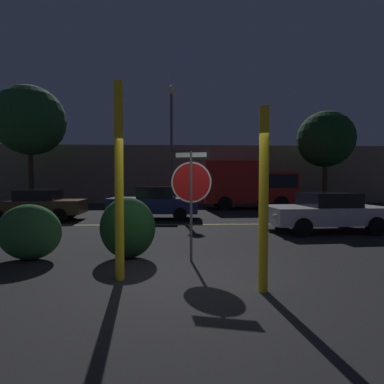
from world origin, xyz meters
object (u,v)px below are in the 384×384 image
at_px(passing_car_3, 325,212).
at_px(tree_1, 326,139).
at_px(yellow_pole_right, 264,200).
at_px(street_lamp, 171,125).
at_px(stop_sign, 191,183).
at_px(tree_0, 30,121).
at_px(hedge_bush_2, 128,228).
at_px(passing_car_2, 154,203).
at_px(hedge_bush_1, 29,232).
at_px(passing_car_1, 37,205).
at_px(yellow_pole_left, 119,181).
at_px(delivery_truck, 248,184).

bearing_deg(passing_car_3, tree_1, -29.61).
distance_m(yellow_pole_right, street_lamp, 14.67).
relative_size(stop_sign, yellow_pole_right, 0.83).
bearing_deg(yellow_pole_right, tree_0, 125.42).
bearing_deg(hedge_bush_2, stop_sign, -12.25).
bearing_deg(stop_sign, passing_car_2, 114.09).
xyz_separation_m(hedge_bush_1, passing_car_1, (-3.03, 6.78, 0.07)).
distance_m(hedge_bush_1, hedge_bush_2, 2.16).
xyz_separation_m(passing_car_3, tree_0, (-15.19, 10.56, 5.14)).
xyz_separation_m(stop_sign, passing_car_3, (4.81, 3.71, -1.03)).
height_order(passing_car_2, tree_0, tree_0).
relative_size(yellow_pole_left, passing_car_2, 0.82).
relative_size(stop_sign, passing_car_2, 0.57).
height_order(delivery_truck, street_lamp, street_lamp).
xyz_separation_m(yellow_pole_left, hedge_bush_2, (-0.11, 1.48, -1.06)).
distance_m(stop_sign, tree_1, 17.34).
bearing_deg(delivery_truck, passing_car_2, -50.67).
bearing_deg(passing_car_2, passing_car_3, -117.21).
bearing_deg(passing_car_2, tree_0, 55.98).
xyz_separation_m(hedge_bush_1, tree_0, (-6.79, 14.03, 5.20)).
bearing_deg(passing_car_1, yellow_pole_left, -150.44).
distance_m(passing_car_3, street_lamp, 11.15).
bearing_deg(passing_car_1, passing_car_3, -109.51).
bearing_deg(passing_car_2, hedge_bush_2, -176.49).
bearing_deg(delivery_truck, hedge_bush_2, -27.13).
xyz_separation_m(yellow_pole_right, passing_car_3, (3.73, 5.56, -0.78)).
bearing_deg(yellow_pole_left, hedge_bush_1, 148.05).
bearing_deg(tree_0, delivery_truck, -7.48).
xyz_separation_m(hedge_bush_1, street_lamp, (2.81, 11.97, 4.62)).
xyz_separation_m(hedge_bush_2, delivery_truck, (5.53, 12.06, 0.88)).
bearing_deg(yellow_pole_left, passing_car_3, 38.58).
height_order(stop_sign, passing_car_1, stop_sign).
distance_m(yellow_pole_right, passing_car_1, 11.77).
distance_m(hedge_bush_1, street_lamp, 13.14).
bearing_deg(passing_car_1, tree_1, -70.46).
distance_m(yellow_pole_left, yellow_pole_right, 2.50).
relative_size(passing_car_2, street_lamp, 0.56).
distance_m(passing_car_2, delivery_truck, 7.48).
height_order(passing_car_2, street_lamp, street_lamp).
bearing_deg(stop_sign, yellow_pole_right, -46.59).
height_order(stop_sign, passing_car_2, stop_sign).
distance_m(hedge_bush_1, passing_car_1, 7.43).
bearing_deg(hedge_bush_2, passing_car_1, 127.72).
bearing_deg(yellow_pole_right, delivery_truck, 77.99).
bearing_deg(passing_car_3, passing_car_2, 55.86).
height_order(hedge_bush_2, passing_car_2, passing_car_2).
bearing_deg(stop_sign, delivery_truck, 84.77).
relative_size(hedge_bush_2, passing_car_3, 0.33).
height_order(hedge_bush_1, tree_0, tree_0).
xyz_separation_m(stop_sign, yellow_pole_left, (-1.32, -1.17, 0.04)).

